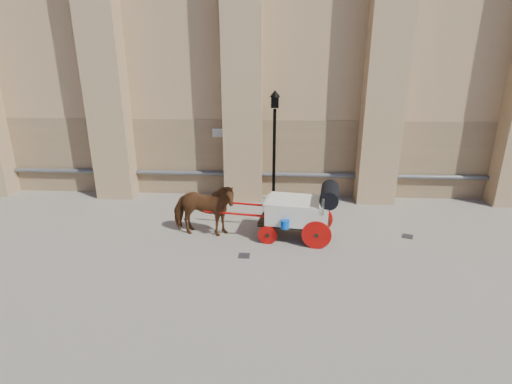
{
  "coord_description": "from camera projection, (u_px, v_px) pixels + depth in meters",
  "views": [
    {
      "loc": [
        0.33,
        -11.03,
        5.48
      ],
      "look_at": [
        -0.32,
        0.2,
        1.47
      ],
      "focal_mm": 28.0,
      "sensor_mm": 36.0,
      "label": 1
    }
  ],
  "objects": [
    {
      "name": "ground",
      "position": [
        266.0,
        240.0,
        12.23
      ],
      "size": [
        90.0,
        90.0,
        0.0
      ],
      "primitive_type": "plane",
      "color": "gray",
      "rests_on": "ground"
    },
    {
      "name": "drain_grate_near",
      "position": [
        244.0,
        256.0,
        11.26
      ],
      "size": [
        0.32,
        0.32,
        0.01
      ],
      "primitive_type": "cube",
      "rotation": [
        0.0,
        0.0,
        -0.01
      ],
      "color": "black",
      "rests_on": "ground"
    },
    {
      "name": "street_lamp",
      "position": [
        274.0,
        144.0,
        14.67
      ],
      "size": [
        0.39,
        0.39,
        4.15
      ],
      "color": "black",
      "rests_on": "ground"
    },
    {
      "name": "carriage",
      "position": [
        302.0,
        210.0,
        12.0
      ],
      "size": [
        4.13,
        1.65,
        1.76
      ],
      "rotation": [
        0.0,
        0.0,
        -0.15
      ],
      "color": "black",
      "rests_on": "ground"
    },
    {
      "name": "horse",
      "position": [
        203.0,
        210.0,
        12.22
      ],
      "size": [
        2.12,
        1.1,
        1.73
      ],
      "primitive_type": "imported",
      "rotation": [
        0.0,
        0.0,
        1.49
      ],
      "color": "brown",
      "rests_on": "ground"
    },
    {
      "name": "drain_grate_far",
      "position": [
        408.0,
        236.0,
        12.42
      ],
      "size": [
        0.41,
        0.41,
        0.01
      ],
      "primitive_type": "cube",
      "rotation": [
        0.0,
        0.0,
        -0.37
      ],
      "color": "black",
      "rests_on": "ground"
    }
  ]
}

